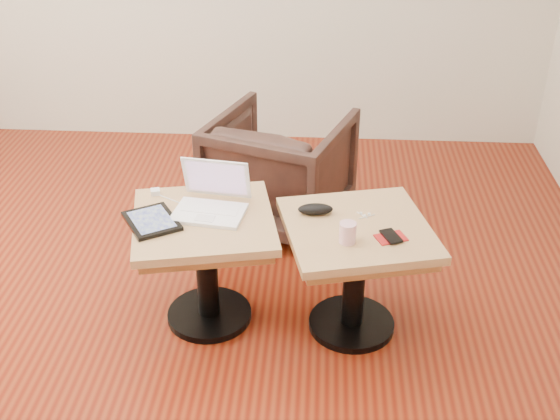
# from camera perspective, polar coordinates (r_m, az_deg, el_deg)

# --- Properties ---
(room_shell) EXTENTS (4.52, 4.52, 2.71)m
(room_shell) POSITION_cam_1_polar(r_m,az_deg,el_deg) (2.67, -12.64, 12.91)
(room_shell) COLOR #5D170A
(room_shell) RESTS_ON ground
(side_table_left) EXTENTS (0.72, 0.72, 0.55)m
(side_table_left) POSITION_cam_1_polar(r_m,az_deg,el_deg) (3.14, -6.11, -2.75)
(side_table_left) COLOR black
(side_table_left) RESTS_ON ground
(side_table_right) EXTENTS (0.73, 0.73, 0.55)m
(side_table_right) POSITION_cam_1_polar(r_m,az_deg,el_deg) (3.08, 6.19, -3.44)
(side_table_right) COLOR black
(side_table_right) RESTS_ON ground
(laptop) EXTENTS (0.34, 0.31, 0.21)m
(laptop) POSITION_cam_1_polar(r_m,az_deg,el_deg) (3.10, -5.59, 0.71)
(laptop) COLOR white
(laptop) RESTS_ON side_table_left
(tablet) EXTENTS (0.30, 0.32, 0.02)m
(tablet) POSITION_cam_1_polar(r_m,az_deg,el_deg) (3.06, -10.39, -0.88)
(tablet) COLOR black
(tablet) RESTS_ON side_table_left
(charging_adapter) EXTENTS (0.05, 0.05, 0.02)m
(charging_adapter) POSITION_cam_1_polar(r_m,az_deg,el_deg) (3.28, -10.10, 1.46)
(charging_adapter) COLOR white
(charging_adapter) RESTS_ON side_table_left
(glasses_case) EXTENTS (0.16, 0.08, 0.05)m
(glasses_case) POSITION_cam_1_polar(r_m,az_deg,el_deg) (3.07, 2.89, 0.07)
(glasses_case) COLOR black
(glasses_case) RESTS_ON side_table_right
(striped_cup) EXTENTS (0.08, 0.08, 0.09)m
(striped_cup) POSITION_cam_1_polar(r_m,az_deg,el_deg) (2.87, 5.52, -1.85)
(striped_cup) COLOR #BF556F
(striped_cup) RESTS_ON side_table_right
(earbuds_tangle) EXTENTS (0.07, 0.05, 0.01)m
(earbuds_tangle) POSITION_cam_1_polar(r_m,az_deg,el_deg) (3.08, 6.92, -0.38)
(earbuds_tangle) COLOR white
(earbuds_tangle) RESTS_ON side_table_right
(phone_on_sleeve) EXTENTS (0.15, 0.13, 0.02)m
(phone_on_sleeve) POSITION_cam_1_polar(r_m,az_deg,el_deg) (2.94, 9.00, -2.18)
(phone_on_sleeve) COLOR maroon
(phone_on_sleeve) RESTS_ON side_table_right
(armchair) EXTENTS (0.90, 0.91, 0.65)m
(armchair) POSITION_cam_1_polar(r_m,az_deg,el_deg) (3.95, 0.01, 3.28)
(armchair) COLOR black
(armchair) RESTS_ON ground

